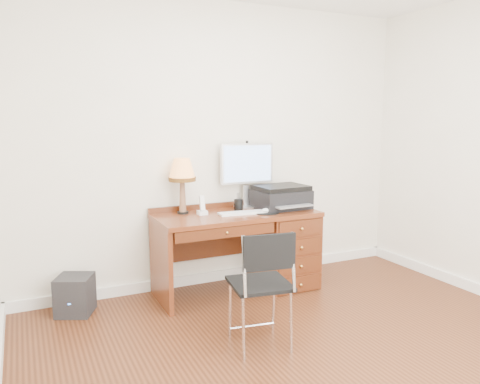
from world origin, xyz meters
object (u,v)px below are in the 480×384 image
monitor (247,167)px  printer (281,197)px  leg_lamp (182,173)px  phone (202,209)px  desk (267,244)px  chair (264,277)px  equipment_box (75,295)px

monitor → printer: (0.27, -0.20, -0.28)m
leg_lamp → phone: (0.14, -0.12, -0.32)m
desk → chair: bearing=-119.4°
printer → leg_lamp: (-0.95, 0.15, 0.26)m
printer → leg_lamp: size_ratio=1.03×
desk → chair: size_ratio=1.74×
printer → phone: 0.81m
desk → phone: bearing=174.5°
leg_lamp → phone: size_ratio=2.91×
desk → leg_lamp: (-0.78, 0.18, 0.71)m
chair → desk: bearing=69.5°
desk → leg_lamp: size_ratio=2.96×
desk → printer: bearing=9.4°
printer → chair: bearing=-127.9°
desk → equipment_box: desk is taller
desk → monitor: 0.77m
leg_lamp → chair: bearing=-83.0°
printer → phone: size_ratio=2.99×
printer → chair: 1.42m
monitor → equipment_box: monitor is taller
desk → printer: size_ratio=2.88×
leg_lamp → equipment_box: 1.38m
chair → equipment_box: bearing=142.4°
desk → monitor: bearing=114.3°
monitor → chair: (-0.52, -1.33, -0.62)m
phone → equipment_box: size_ratio=0.54×
leg_lamp → chair: 1.43m
desk → phone: size_ratio=8.62×
leg_lamp → monitor: bearing=3.8°
monitor → leg_lamp: monitor is taller
monitor → leg_lamp: (-0.68, -0.04, -0.02)m
monitor → desk: bearing=-64.4°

